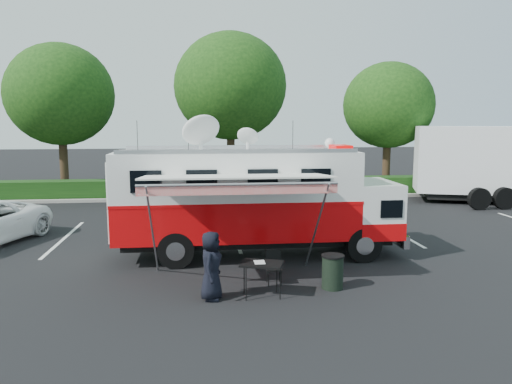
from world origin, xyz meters
TOP-DOWN VIEW (x-y plane):
  - ground_plane at (0.00, 0.00)m, footprint 120.00×120.00m
  - back_border at (1.14, 12.90)m, footprint 60.00×6.14m
  - stall_lines at (-0.50, 3.00)m, footprint 24.12×5.50m
  - command_truck at (-0.07, -0.00)m, footprint 8.55×2.35m
  - awning at (-0.84, -2.45)m, footprint 4.67×2.43m
  - person at (-1.50, -3.62)m, footprint 0.68×0.88m
  - folding_table at (-0.32, -3.55)m, footprint 1.12×0.94m
  - folding_chair at (0.10, -2.60)m, footprint 0.40×0.42m
  - trash_bin at (1.48, -3.19)m, footprint 0.57×0.57m

SIDE VIEW (x-z plane):
  - ground_plane at x=0.00m, z-range 0.00..0.00m
  - person at x=-1.50m, z-range -0.80..0.80m
  - stall_lines at x=-0.50m, z-range 0.00..0.01m
  - trash_bin at x=1.48m, z-range 0.00..0.85m
  - folding_chair at x=0.10m, z-range 0.07..0.91m
  - folding_table at x=-0.32m, z-range 0.36..1.18m
  - command_truck at x=-0.07m, z-range -0.30..3.81m
  - awning at x=-0.84m, z-range 1.23..4.05m
  - back_border at x=1.14m, z-range 0.57..9.44m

